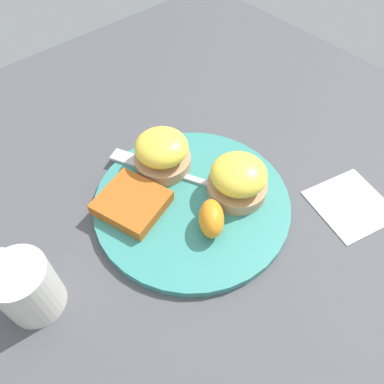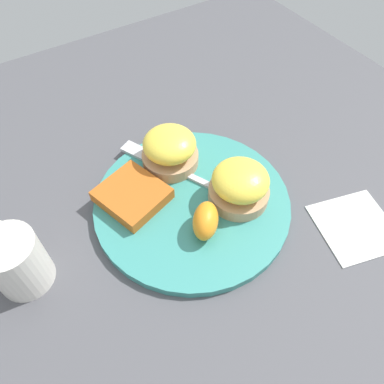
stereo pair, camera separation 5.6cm
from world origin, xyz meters
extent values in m
plane|color=#4C4C51|center=(0.00, 0.00, 0.00)|extent=(1.10, 1.10, 0.00)
cylinder|color=teal|center=(0.00, 0.00, 0.01)|extent=(0.30, 0.30, 0.01)
cylinder|color=tan|center=(-0.03, -0.06, 0.02)|extent=(0.09, 0.09, 0.02)
ellipsoid|color=yellow|center=(-0.03, -0.06, 0.06)|extent=(0.08, 0.08, 0.04)
cylinder|color=tan|center=(0.09, -0.01, 0.02)|extent=(0.09, 0.09, 0.02)
ellipsoid|color=yellow|center=(0.09, -0.01, 0.06)|extent=(0.08, 0.08, 0.04)
cube|color=#B75C1D|center=(0.05, 0.08, 0.02)|extent=(0.12, 0.11, 0.02)
ellipsoid|color=orange|center=(-0.05, 0.01, 0.04)|extent=(0.07, 0.07, 0.04)
cube|color=silver|center=(0.01, -0.04, 0.02)|extent=(0.11, 0.06, 0.00)
cube|color=silver|center=(0.14, 0.03, 0.02)|extent=(0.05, 0.04, 0.00)
cylinder|color=silver|center=(0.02, 0.25, 0.04)|extent=(0.07, 0.07, 0.09)
torus|color=silver|center=(0.06, 0.25, 0.05)|extent=(0.05, 0.01, 0.05)
cube|color=white|center=(-0.16, -0.19, 0.00)|extent=(0.13, 0.13, 0.00)
camera|label=1|loc=(-0.26, 0.23, 0.47)|focal=35.00mm
camera|label=2|loc=(-0.29, 0.18, 0.47)|focal=35.00mm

